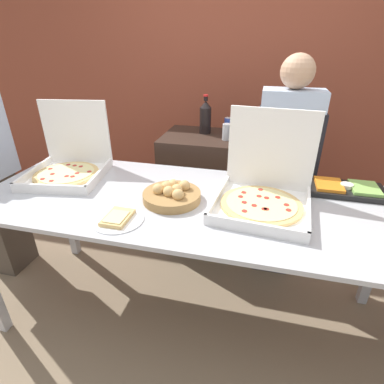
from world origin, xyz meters
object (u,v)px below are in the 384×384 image
Objects in this scene: pizza_box_far_right at (264,190)px; soda_can_colored at (228,125)px; veggie_tray at (346,189)px; person_server_vest at (284,163)px; paper_plate_front_left at (118,218)px; bread_basket at (172,194)px; soda_can_silver at (227,132)px; pizza_box_near_right at (69,163)px; soda_bottle at (205,117)px.

pizza_box_far_right is 1.01m from soda_can_colored.
person_server_vest is (-0.34, 0.35, -0.01)m from veggie_tray.
person_server_vest is at bearing -36.66° from soda_can_colored.
person_server_vest is (0.82, 0.96, 0.00)m from paper_plate_front_left.
soda_can_colored is (0.17, 1.03, 0.14)m from bread_basket.
person_server_vest is at bearing -17.57° from soda_can_silver.
pizza_box_near_right is 0.72m from paper_plate_front_left.
pizza_box_far_right is 4.38× the size of soda_can_colored.
paper_plate_front_left is at bearing -47.77° from pizza_box_near_right.
soda_can_silver is 0.49m from person_server_vest.
soda_can_silver is at bearing 147.93° from veggie_tray.
person_server_vest is at bearing 11.04° from pizza_box_near_right.
paper_plate_front_left is 0.80× the size of bread_basket.
pizza_box_far_right is 1.05m from soda_bottle.
pizza_box_far_right is at bearing -60.56° from soda_bottle.
pizza_box_far_right is 1.78× the size of soda_bottle.
soda_can_colored is (0.37, 1.30, 0.16)m from paper_plate_front_left.
soda_can_silver reaches higher than paper_plate_front_left.
pizza_box_far_right is 2.10× the size of paper_plate_front_left.
soda_bottle is at bearing -163.22° from soda_can_colored.
bread_basket is (0.20, 0.27, 0.03)m from paper_plate_front_left.
veggie_tray is at bearing 19.49° from bread_basket.
paper_plate_front_left is at bearing -109.18° from soda_can_silver.
paper_plate_front_left is 0.16× the size of person_server_vest.
pizza_box_far_right is at bearing 78.10° from person_server_vest.
person_server_vest is (0.46, -0.34, -0.16)m from soda_can_colored.
paper_plate_front_left is at bearing -105.74° from soda_can_colored.
soda_bottle is (0.74, 0.80, 0.17)m from pizza_box_near_right.
soda_can_colored is at bearing 80.89° from bread_basket.
veggie_tray is 1.34× the size of bread_basket.
veggie_tray is at bearing -3.96° from pizza_box_near_right.
soda_can_silver is at bearing 70.82° from paper_plate_front_left.
soda_can_colored is at bearing -36.66° from person_server_vest.
pizza_box_near_right is at bearing 141.61° from paper_plate_front_left.
pizza_box_near_right is at bearing 20.42° from person_server_vest.
veggie_tray is (0.47, 0.26, -0.06)m from pizza_box_far_right.
bread_basket is 0.93m from person_server_vest.
soda_bottle reaches higher than bread_basket.
soda_can_colored is at bearing 139.15° from veggie_tray.
soda_can_silver is (-0.78, 0.49, 0.15)m from veggie_tray.
person_server_vest is (0.62, 0.69, -0.02)m from bread_basket.
soda_can_colored is at bearing 16.78° from soda_bottle.
pizza_box_near_right is 1.77× the size of soda_bottle.
bread_basket is (-0.49, -0.08, -0.05)m from pizza_box_far_right.
soda_bottle is 2.46× the size of soda_can_colored.
soda_can_silver and soda_can_colored have the same top height.
soda_bottle reaches higher than veggie_tray.
veggie_tray is at bearing -32.99° from soda_bottle.
paper_plate_front_left is 1.31m from veggie_tray.
soda_can_silver is 0.08× the size of person_server_vest.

